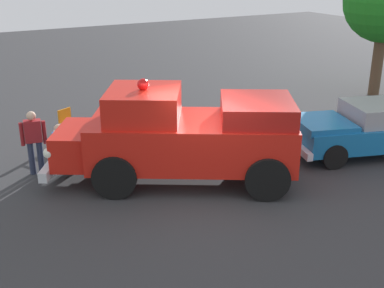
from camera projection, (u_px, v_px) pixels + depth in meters
ground_plane at (210, 189)px, 11.91m from camera, size 60.00×60.00×0.00m
vintage_fire_truck at (182, 135)px, 11.96m from camera, size 4.93×6.22×2.59m
classic_hot_rod at (369, 128)px, 13.80m from camera, size 3.11×4.72×1.46m
lawn_chair_near_truck at (58, 150)px, 12.66m from camera, size 0.63×0.62×1.02m
lawn_chair_by_car at (68, 123)px, 14.70m from camera, size 0.66×0.66×1.02m
spectator_seated at (63, 146)px, 12.64m from camera, size 0.52×0.62×1.29m
spectator_standing at (34, 138)px, 12.41m from camera, size 0.34×0.65×1.68m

